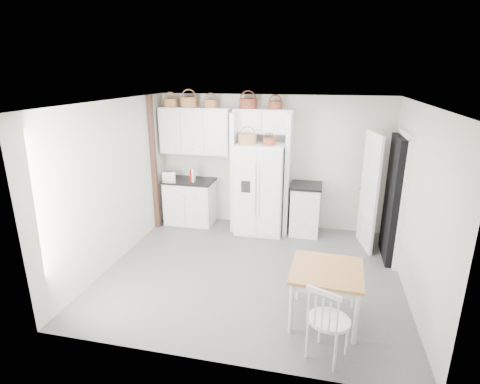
# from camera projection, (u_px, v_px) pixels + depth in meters

# --- Properties ---
(floor) EXTENTS (4.50, 4.50, 0.00)m
(floor) POSITION_uv_depth(u_px,v_px,m) (252.00, 271.00, 5.91)
(floor) COLOR #4E4E51
(floor) RESTS_ON ground
(ceiling) EXTENTS (4.50, 4.50, 0.00)m
(ceiling) POSITION_uv_depth(u_px,v_px,m) (253.00, 103.00, 5.12)
(ceiling) COLOR white
(ceiling) RESTS_ON wall_back
(wall_back) EXTENTS (4.50, 0.00, 4.50)m
(wall_back) POSITION_uv_depth(u_px,v_px,m) (272.00, 162.00, 7.37)
(wall_back) COLOR beige
(wall_back) RESTS_ON floor
(wall_left) EXTENTS (0.00, 4.00, 4.00)m
(wall_left) POSITION_uv_depth(u_px,v_px,m) (115.00, 183.00, 5.98)
(wall_left) COLOR beige
(wall_left) RESTS_ON floor
(wall_right) EXTENTS (0.00, 4.00, 4.00)m
(wall_right) POSITION_uv_depth(u_px,v_px,m) (416.00, 204.00, 5.04)
(wall_right) COLOR beige
(wall_right) RESTS_ON floor
(refrigerator) EXTENTS (0.90, 0.72, 1.74)m
(refrigerator) POSITION_uv_depth(u_px,v_px,m) (260.00, 189.00, 7.16)
(refrigerator) COLOR white
(refrigerator) RESTS_ON floor
(base_cab_left) EXTENTS (0.96, 0.60, 0.89)m
(base_cab_left) POSITION_uv_depth(u_px,v_px,m) (190.00, 202.00, 7.69)
(base_cab_left) COLOR silver
(base_cab_left) RESTS_ON floor
(base_cab_right) EXTENTS (0.53, 0.64, 0.94)m
(base_cab_right) POSITION_uv_depth(u_px,v_px,m) (305.00, 210.00, 7.20)
(base_cab_right) COLOR silver
(base_cab_right) RESTS_ON floor
(dining_table) EXTENTS (0.90, 0.90, 0.71)m
(dining_table) POSITION_uv_depth(u_px,v_px,m) (325.00, 295.00, 4.66)
(dining_table) COLOR #9A6526
(dining_table) RESTS_ON floor
(windsor_chair) EXTENTS (0.59, 0.57, 0.94)m
(windsor_chair) POSITION_uv_depth(u_px,v_px,m) (329.00, 320.00, 4.00)
(windsor_chair) COLOR silver
(windsor_chair) RESTS_ON floor
(counter_left) EXTENTS (1.00, 0.64, 0.04)m
(counter_left) POSITION_uv_depth(u_px,v_px,m) (189.00, 181.00, 7.55)
(counter_left) COLOR black
(counter_left) RESTS_ON base_cab_left
(counter_right) EXTENTS (0.58, 0.68, 0.04)m
(counter_right) POSITION_uv_depth(u_px,v_px,m) (306.00, 185.00, 7.05)
(counter_right) COLOR black
(counter_right) RESTS_ON base_cab_right
(toaster) EXTENTS (0.29, 0.20, 0.18)m
(toaster) POSITION_uv_depth(u_px,v_px,m) (169.00, 176.00, 7.50)
(toaster) COLOR silver
(toaster) RESTS_ON counter_left
(cookbook_red) EXTENTS (0.05, 0.16, 0.23)m
(cookbook_red) POSITION_uv_depth(u_px,v_px,m) (191.00, 175.00, 7.42)
(cookbook_red) COLOR #A01208
(cookbook_red) RESTS_ON counter_left
(cookbook_cream) EXTENTS (0.06, 0.18, 0.27)m
(cookbook_cream) POSITION_uv_depth(u_px,v_px,m) (194.00, 175.00, 7.40)
(cookbook_cream) COLOR beige
(cookbook_cream) RESTS_ON counter_left
(basket_upper_a) EXTENTS (0.28, 0.28, 0.16)m
(basket_upper_a) POSITION_uv_depth(u_px,v_px,m) (171.00, 103.00, 7.28)
(basket_upper_a) COLOR #976534
(basket_upper_a) RESTS_ON upper_cabinet
(basket_upper_b) EXTENTS (0.33, 0.33, 0.19)m
(basket_upper_b) POSITION_uv_depth(u_px,v_px,m) (189.00, 102.00, 7.20)
(basket_upper_b) COLOR #976534
(basket_upper_b) RESTS_ON upper_cabinet
(basket_upper_c) EXTENTS (0.26, 0.26, 0.15)m
(basket_upper_c) POSITION_uv_depth(u_px,v_px,m) (211.00, 104.00, 7.11)
(basket_upper_c) COLOR #976534
(basket_upper_c) RESTS_ON upper_cabinet
(basket_bridge_a) EXTENTS (0.32, 0.32, 0.18)m
(basket_bridge_a) POSITION_uv_depth(u_px,v_px,m) (248.00, 103.00, 6.96)
(basket_bridge_a) COLOR brown
(basket_bridge_a) RESTS_ON bridge_cabinet
(basket_bridge_b) EXTENTS (0.25, 0.25, 0.14)m
(basket_bridge_b) POSITION_uv_depth(u_px,v_px,m) (275.00, 105.00, 6.86)
(basket_bridge_b) COLOR brown
(basket_bridge_b) RESTS_ON bridge_cabinet
(basket_fridge_a) EXTENTS (0.33, 0.33, 0.18)m
(basket_fridge_a) POSITION_uv_depth(u_px,v_px,m) (247.00, 139.00, 6.83)
(basket_fridge_a) COLOR #976534
(basket_fridge_a) RESTS_ON refrigerator
(basket_fridge_b) EXTENTS (0.23, 0.23, 0.12)m
(basket_fridge_b) POSITION_uv_depth(u_px,v_px,m) (269.00, 142.00, 6.75)
(basket_fridge_b) COLOR brown
(basket_fridge_b) RESTS_ON refrigerator
(upper_cabinet) EXTENTS (1.40, 0.34, 0.90)m
(upper_cabinet) POSITION_uv_depth(u_px,v_px,m) (195.00, 131.00, 7.34)
(upper_cabinet) COLOR silver
(upper_cabinet) RESTS_ON wall_back
(bridge_cabinet) EXTENTS (1.12, 0.34, 0.45)m
(bridge_cabinet) POSITION_uv_depth(u_px,v_px,m) (263.00, 121.00, 6.99)
(bridge_cabinet) COLOR silver
(bridge_cabinet) RESTS_ON wall_back
(fridge_panel_left) EXTENTS (0.08, 0.60, 2.30)m
(fridge_panel_left) POSITION_uv_depth(u_px,v_px,m) (236.00, 172.00, 7.28)
(fridge_panel_left) COLOR silver
(fridge_panel_left) RESTS_ON floor
(fridge_panel_right) EXTENTS (0.08, 0.60, 2.30)m
(fridge_panel_right) POSITION_uv_depth(u_px,v_px,m) (288.00, 175.00, 7.06)
(fridge_panel_right) COLOR silver
(fridge_panel_right) RESTS_ON floor
(trim_post) EXTENTS (0.09, 0.09, 2.60)m
(trim_post) POSITION_uv_depth(u_px,v_px,m) (154.00, 164.00, 7.23)
(trim_post) COLOR #382518
(trim_post) RESTS_ON floor
(doorway_void) EXTENTS (0.18, 0.85, 2.05)m
(doorway_void) POSITION_uv_depth(u_px,v_px,m) (394.00, 199.00, 6.07)
(doorway_void) COLOR black
(doorway_void) RESTS_ON floor
(door_slab) EXTENTS (0.21, 0.79, 2.05)m
(door_slab) POSITION_uv_depth(u_px,v_px,m) (369.00, 192.00, 6.46)
(door_slab) COLOR white
(door_slab) RESTS_ON floor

